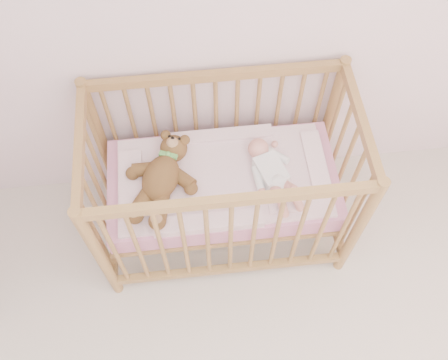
{
  "coord_description": "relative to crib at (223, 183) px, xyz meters",
  "views": [
    {
      "loc": [
        -0.25,
        0.28,
        2.82
      ],
      "look_at": [
        -0.11,
        1.55,
        0.62
      ],
      "focal_mm": 40.0,
      "sensor_mm": 36.0,
      "label": 1
    }
  ],
  "objects": [
    {
      "name": "wall_back",
      "position": [
        0.11,
        0.4,
        0.85
      ],
      "size": [
        4.0,
        0.02,
        2.7
      ],
      "primitive_type": "cube",
      "color": "silver",
      "rests_on": "floor"
    },
    {
      "name": "baby",
      "position": [
        0.25,
        -0.02,
        0.14
      ],
      "size": [
        0.38,
        0.54,
        0.12
      ],
      "primitive_type": null,
      "rotation": [
        0.0,
        0.0,
        0.32
      ],
      "color": "white",
      "rests_on": "blanket"
    },
    {
      "name": "teddy_bear",
      "position": [
        -0.32,
        -0.02,
        0.15
      ],
      "size": [
        0.59,
        0.68,
        0.16
      ],
      "primitive_type": null,
      "rotation": [
        0.0,
        0.0,
        -0.39
      ],
      "color": "brown",
      "rests_on": "blanket"
    },
    {
      "name": "blanket",
      "position": [
        0.0,
        0.0,
        0.06
      ],
      "size": [
        1.1,
        0.58,
        0.06
      ],
      "primitive_type": null,
      "color": "#EDA3B2",
      "rests_on": "mattress"
    },
    {
      "name": "mattress",
      "position": [
        0.0,
        0.0,
        -0.01
      ],
      "size": [
        1.22,
        0.62,
        0.13
      ],
      "primitive_type": "cube",
      "color": "pink",
      "rests_on": "crib"
    },
    {
      "name": "crib",
      "position": [
        0.0,
        0.0,
        0.0
      ],
      "size": [
        1.36,
        0.76,
        1.0
      ],
      "primitive_type": null,
      "color": "#9A7041",
      "rests_on": "floor"
    }
  ]
}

